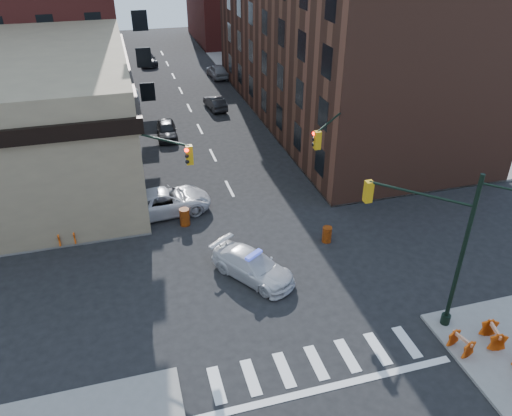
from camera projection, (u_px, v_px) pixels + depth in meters
ground at (271, 271)px, 27.67m from camera, size 140.00×140.00×0.00m
sidewalk_ne at (372, 77)px, 60.13m from camera, size 34.00×54.50×0.15m
commercial_row_ne at (334, 41)px, 45.77m from camera, size 14.00×34.00×14.00m
signal_pole_se at (439, 240)px, 22.16m from camera, size 5.40×5.27×8.00m
signal_pole_nw at (147, 173)px, 28.50m from camera, size 3.58×3.67×8.00m
signal_pole_ne at (335, 150)px, 31.25m from camera, size 3.67×3.58×8.00m
tree_ne_near at (266, 74)px, 49.17m from camera, size 3.00×3.00×4.85m
tree_ne_far at (245, 54)px, 55.79m from camera, size 3.00×3.00×4.85m
police_car at (253, 266)px, 26.89m from camera, size 4.45×5.29×1.45m
pickup at (165, 201)px, 32.70m from camera, size 6.25×3.28×1.68m
parked_car_wnear at (167, 130)px, 43.80m from camera, size 1.93×4.31×1.44m
parked_car_wfar at (132, 97)px, 51.85m from camera, size 1.46×3.97×1.30m
parked_car_wdeep at (147, 59)px, 65.05m from camera, size 2.49×5.21×1.46m
parked_car_enear at (215, 103)px, 50.24m from camera, size 1.86×4.14×1.32m
parked_car_efar at (217, 71)px, 59.93m from camera, size 2.18×4.76×1.58m
pedestrian_a at (89, 200)px, 32.30m from camera, size 0.71×0.48×1.90m
pedestrian_b at (84, 203)px, 32.04m from camera, size 0.91×0.72×1.83m
pedestrian_c at (66, 200)px, 32.62m from camera, size 1.03×0.63×1.63m
barrel_road at (327, 234)px, 29.93m from camera, size 0.64×0.64×1.00m
barrel_bank at (185, 217)px, 31.52m from camera, size 0.78×0.78×1.14m
barricade_se_a at (493, 335)px, 22.63m from camera, size 0.90×1.33×0.92m
barricade_se_b at (461, 344)px, 22.24m from camera, size 0.81×1.21×0.83m
barricade_nw_a at (91, 214)px, 31.62m from camera, size 1.45×0.85×1.03m
barricade_nw_b at (67, 237)px, 29.54m from camera, size 1.16×0.61×0.86m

